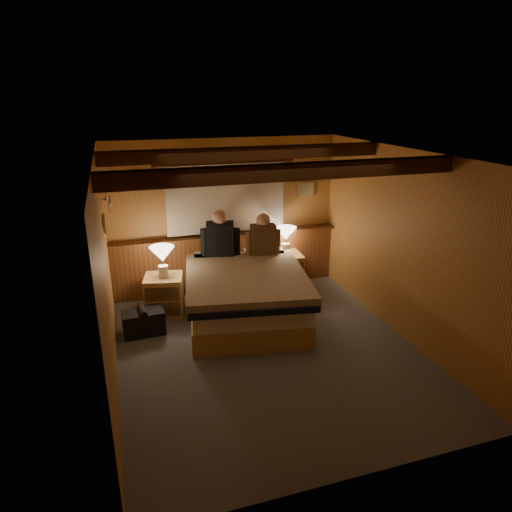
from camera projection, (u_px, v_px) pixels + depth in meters
name	position (u px, v px, depth m)	size (l,w,h in m)	color
floor	(268.00, 351.00, 5.67)	(4.20, 4.20, 0.00)	slate
ceiling	(270.00, 155.00, 4.86)	(4.20, 4.20, 0.00)	#BD9247
wall_back	(225.00, 216.00, 7.15)	(3.60, 3.60, 0.00)	#CE8D4A
wall_left	(106.00, 278.00, 4.75)	(4.20, 4.20, 0.00)	#CE8D4A
wall_right	(403.00, 245.00, 5.78)	(4.20, 4.20, 0.00)	#CE8D4A
wall_front	(362.00, 353.00, 3.38)	(3.60, 3.60, 0.00)	#CE8D4A
wainscot	(227.00, 260.00, 7.33)	(3.60, 0.23, 0.94)	brown
curtain_window	(226.00, 197.00, 6.98)	(2.18, 0.09, 1.11)	#412410
ceiling_beams	(266.00, 161.00, 5.03)	(3.60, 1.65, 0.16)	#412410
coat_rail	(108.00, 201.00, 6.03)	(0.05, 0.55, 0.24)	silver
framed_print	(306.00, 189.00, 7.40)	(0.30, 0.04, 0.25)	#A38451
bed	(245.00, 294.00, 6.39)	(1.91, 2.31, 0.71)	tan
nightstand_left	(164.00, 295.00, 6.53)	(0.61, 0.57, 0.58)	tan
nightstand_right	(284.00, 272.00, 7.36)	(0.57, 0.52, 0.60)	tan
lamp_left	(162.00, 256.00, 6.31)	(0.34, 0.34, 0.45)	silver
lamp_right	(286.00, 235.00, 7.22)	(0.33, 0.33, 0.43)	silver
person_left	(220.00, 237.00, 6.83)	(0.58, 0.33, 0.72)	black
person_right	(263.00, 238.00, 6.88)	(0.54, 0.25, 0.66)	#513920
duffel_bag	(144.00, 322.00, 6.03)	(0.55, 0.35, 0.38)	black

